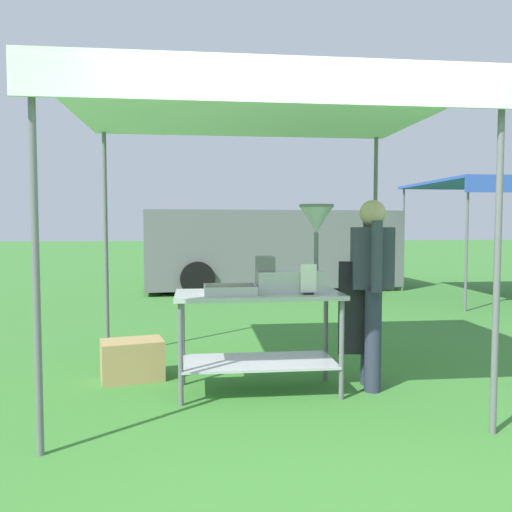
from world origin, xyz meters
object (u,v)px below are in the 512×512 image
object	(u,v)px
stall_canopy	(257,113)
supply_crate	(132,360)
menu_sign	(308,282)
donut_fryer	(298,258)
neighbour_tent	(498,186)
vendor	(371,283)
van_grey	(271,248)
donut_tray	(231,291)
donut_cart	(259,319)

from	to	relation	value
stall_canopy	supply_crate	distance (m)	2.44
menu_sign	supply_crate	world-z (taller)	menu_sign
donut_fryer	menu_sign	bearing A→B (deg)	-68.79
neighbour_tent	menu_sign	bearing A→B (deg)	-132.72
menu_sign	vendor	bearing A→B (deg)	16.92
menu_sign	neighbour_tent	size ratio (longest dim) A/B	0.09
vendor	van_grey	bearing A→B (deg)	89.01
stall_canopy	donut_tray	size ratio (longest dim) A/B	7.36
van_grey	donut_fryer	bearing A→B (deg)	-96.21
donut_cart	donut_fryer	xyz separation A→B (m)	(0.32, -0.01, 0.51)
van_grey	vendor	bearing A→B (deg)	-90.99
supply_crate	neighbour_tent	world-z (taller)	neighbour_tent
donut_tray	vendor	distance (m)	1.21
menu_sign	neighbour_tent	bearing A→B (deg)	47.28
donut_cart	menu_sign	bearing A→B (deg)	-23.60
neighbour_tent	donut_fryer	bearing A→B (deg)	-133.98
donut_cart	neighbour_tent	size ratio (longest dim) A/B	0.49
stall_canopy	menu_sign	world-z (taller)	stall_canopy
donut_fryer	van_grey	distance (m)	7.03
donut_fryer	donut_cart	bearing A→B (deg)	177.70
donut_cart	menu_sign	size ratio (longest dim) A/B	5.61
donut_tray	van_grey	xyz separation A→B (m)	(1.32, 7.03, 0.02)
vendor	supply_crate	world-z (taller)	vendor
stall_canopy	menu_sign	distance (m)	1.46
menu_sign	donut_tray	bearing A→B (deg)	170.72
menu_sign	vendor	distance (m)	0.61
vendor	neighbour_tent	size ratio (longest dim) A/B	0.57
donut_fryer	supply_crate	xyz separation A→B (m)	(-1.42, 0.49, -0.95)
van_grey	stall_canopy	bearing A→B (deg)	-98.97
supply_crate	van_grey	xyz separation A→B (m)	(2.18, 6.49, 0.70)
donut_cart	neighbour_tent	world-z (taller)	neighbour_tent
donut_cart	donut_fryer	size ratio (longest dim) A/B	1.88
donut_tray	van_grey	bearing A→B (deg)	79.35
vendor	supply_crate	size ratio (longest dim) A/B	2.65
stall_canopy	supply_crate	xyz separation A→B (m)	(-1.10, 0.38, -2.15)
vendor	donut_fryer	bearing A→B (deg)	-178.07
menu_sign	supply_crate	distance (m)	1.79
stall_canopy	neighbour_tent	size ratio (longest dim) A/B	1.11
donut_cart	neighbour_tent	distance (m)	7.20
stall_canopy	donut_tray	bearing A→B (deg)	-145.50
donut_tray	neighbour_tent	xyz separation A→B (m)	(5.30, 4.96, 1.25)
donut_tray	menu_sign	size ratio (longest dim) A/B	1.73
vendor	neighbour_tent	world-z (taller)	neighbour_tent
donut_tray	neighbour_tent	size ratio (longest dim) A/B	0.15
stall_canopy	donut_cart	size ratio (longest dim) A/B	2.27
donut_cart	vendor	xyz separation A→B (m)	(0.96, 0.01, 0.29)
stall_canopy	menu_sign	xyz separation A→B (m)	(0.38, -0.27, -1.39)
stall_canopy	donut_cart	xyz separation A→B (m)	(0.00, -0.10, -1.71)
stall_canopy	donut_tray	distance (m)	1.50
stall_canopy	donut_tray	world-z (taller)	stall_canopy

